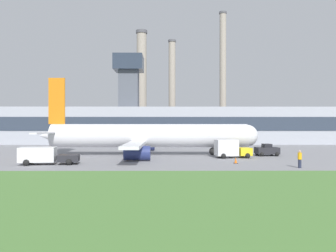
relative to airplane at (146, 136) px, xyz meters
name	(u,v)px	position (x,y,z in m)	size (l,w,h in m)	color
ground_plane	(168,154)	(3.22, 0.95, -2.77)	(400.00, 400.00, 0.00)	gray
grass_strip	(176,239)	(3.22, -35.55, -2.74)	(240.00, 37.00, 0.06)	#4C7A38
terminal_building	(165,124)	(2.71, 32.71, 1.97)	(78.17, 15.04, 21.57)	#9EA3AD
smokestack_left	(142,84)	(-5.10, 60.21, 15.26)	(3.75, 3.75, 35.76)	gray
smokestack_right	(172,89)	(4.95, 58.24, 13.39)	(2.55, 2.55, 32.11)	gray
smokestack_far	(223,75)	(22.26, 62.55, 18.74)	(2.54, 2.54, 42.81)	gray
airplane	(146,136)	(0.00, 0.00, 0.00)	(32.14, 29.07, 11.34)	silver
pushback_tug	(267,150)	(17.43, -1.16, -2.00)	(3.30, 2.62, 1.72)	#232328
baggage_truck	(45,156)	(-10.67, -11.46, -1.79)	(6.59, 3.24, 1.94)	#232328
fuel_truck	(231,149)	(11.58, -4.19, -1.58)	(4.96, 3.01, 2.44)	yellow
ground_crew_person	(300,159)	(16.63, -14.62, -1.84)	(0.54, 0.54, 1.82)	#23283D
traffic_cone_near_nose	(236,160)	(10.92, -10.51, -2.43)	(0.47, 0.47, 0.72)	black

